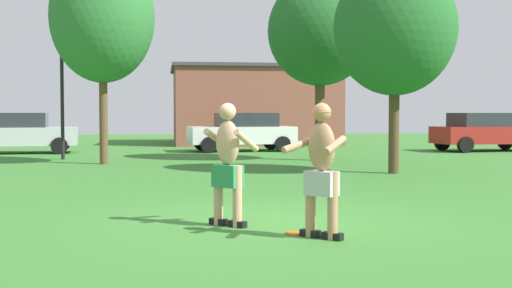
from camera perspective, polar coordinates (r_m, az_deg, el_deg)
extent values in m
plane|color=#38752D|center=(9.53, 1.18, -6.75)|extent=(80.00, 80.00, 0.00)
cube|color=black|center=(8.25, 6.64, -7.93)|extent=(0.26, 0.26, 0.09)
cylinder|color=tan|center=(8.19, 6.65, -5.35)|extent=(0.13, 0.13, 0.84)
cube|color=black|center=(8.41, 4.73, -7.72)|extent=(0.26, 0.26, 0.09)
cylinder|color=tan|center=(8.35, 4.74, -5.18)|extent=(0.13, 0.13, 0.84)
cube|color=#B7B7BC|center=(8.24, 5.70, -3.41)|extent=(0.44, 0.44, 0.30)
ellipsoid|color=tan|center=(8.20, 5.71, -0.24)|extent=(0.42, 0.41, 0.61)
cylinder|color=tan|center=(7.99, 6.84, -0.10)|extent=(0.42, 0.52, 0.22)
cylinder|color=tan|center=(8.24, 3.91, 0.00)|extent=(0.55, 0.37, 0.23)
sphere|color=tan|center=(8.19, 5.73, 2.75)|extent=(0.23, 0.23, 0.23)
cone|color=orange|center=(8.19, 5.73, 3.19)|extent=(0.35, 0.35, 0.13)
cube|color=black|center=(9.29, -3.28, -6.73)|extent=(0.26, 0.26, 0.09)
cylinder|color=tan|center=(9.23, -3.28, -4.40)|extent=(0.13, 0.13, 0.85)
cube|color=black|center=(9.08, -1.63, -6.94)|extent=(0.26, 0.26, 0.09)
cylinder|color=tan|center=(9.02, -1.63, -4.57)|extent=(0.13, 0.13, 0.85)
cube|color=#28844C|center=(9.10, -2.47, -2.79)|extent=(0.45, 0.45, 0.31)
ellipsoid|color=tan|center=(9.06, -2.47, 0.11)|extent=(0.42, 0.42, 0.61)
cylinder|color=tan|center=(9.30, -3.27, 0.36)|extent=(0.47, 0.45, 0.34)
cylinder|color=tan|center=(8.99, -0.85, 0.29)|extent=(0.42, 0.50, 0.33)
sphere|color=tan|center=(9.06, -2.48, 2.83)|extent=(0.23, 0.23, 0.23)
cylinder|color=orange|center=(8.58, 3.39, -7.73)|extent=(0.26, 0.26, 0.03)
cube|color=silver|center=(27.22, -19.74, 0.64)|extent=(4.45, 2.20, 0.70)
cube|color=#282D33|center=(27.23, -20.17, 1.96)|extent=(2.55, 1.80, 0.56)
cylinder|color=black|center=(28.01, -16.46, 0.02)|extent=(0.66, 0.28, 0.64)
cylinder|color=black|center=(26.21, -16.67, -0.15)|extent=(0.66, 0.28, 0.64)
cube|color=white|center=(27.06, -1.27, 0.79)|extent=(4.46, 2.23, 0.70)
cube|color=#282D33|center=(27.09, -0.86, 2.12)|extent=(2.56, 1.82, 0.56)
cylinder|color=black|center=(25.90, -4.09, -0.08)|extent=(0.66, 0.28, 0.64)
cylinder|color=black|center=(27.67, -4.72, 0.09)|extent=(0.66, 0.28, 0.64)
cylinder|color=black|center=(26.58, 2.32, -0.01)|extent=(0.66, 0.28, 0.64)
cylinder|color=black|center=(28.31, 1.30, 0.16)|extent=(0.66, 0.28, 0.64)
cube|color=maroon|center=(28.79, 19.32, 0.75)|extent=(4.45, 2.21, 0.70)
cube|color=#282D33|center=(28.67, 19.01, 2.01)|extent=(2.55, 1.81, 0.56)
cylinder|color=black|center=(30.39, 20.77, 0.16)|extent=(0.66, 0.28, 0.64)
cylinder|color=black|center=(28.80, 15.82, 0.10)|extent=(0.66, 0.28, 0.64)
cylinder|color=black|center=(27.25, 17.68, -0.06)|extent=(0.66, 0.28, 0.64)
cylinder|color=black|center=(23.21, -16.45, 5.02)|extent=(0.12, 0.12, 5.11)
cube|color=#333338|center=(23.48, -16.54, 11.64)|extent=(0.60, 0.24, 0.20)
cube|color=brown|center=(34.35, -0.30, 3.22)|extent=(8.08, 6.63, 3.78)
cube|color=#3F3F44|center=(34.42, -0.30, 6.50)|extent=(8.41, 6.89, 0.16)
cylinder|color=brown|center=(21.88, 5.54, 2.51)|extent=(0.33, 0.33, 3.01)
ellipsoid|color=#236028|center=(22.04, 5.58, 9.72)|extent=(3.45, 3.45, 3.60)
cylinder|color=#4C3823|center=(17.42, 11.86, 1.66)|extent=(0.27, 0.27, 2.54)
ellipsoid|color=#236028|center=(17.56, 11.93, 9.78)|extent=(3.15, 3.15, 3.46)
cylinder|color=brown|center=(20.71, -13.07, 2.56)|extent=(0.25, 0.25, 3.09)
ellipsoid|color=#2D7033|center=(20.91, -13.16, 10.68)|extent=(3.17, 3.17, 4.02)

